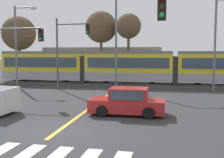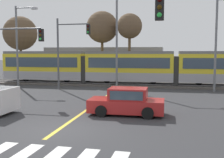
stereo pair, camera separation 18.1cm
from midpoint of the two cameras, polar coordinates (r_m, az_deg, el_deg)
The scene contains 18 objects.
ground_plane at distance 13.02m, azimuth -10.72°, elevation -10.29°, with size 200.00×200.00×0.00m, color #333335.
track_bed at distance 29.89m, azimuth 2.24°, elevation -1.09°, with size 120.00×4.00×0.18m, color #4C4742.
rail_near at distance 29.17m, azimuth 2.01°, elevation -0.98°, with size 120.00×0.08×0.10m, color #939399.
rail_far at distance 30.58m, azimuth 2.46°, elevation -0.68°, with size 120.00×0.08×0.10m, color #939399.
light_rail_tram at distance 29.61m, azimuth 3.81°, elevation 2.64°, with size 28.00×2.64×3.43m.
crosswalk_stripe_3 at distance 10.17m, azimuth -18.09°, elevation -15.01°, with size 0.56×2.80×0.01m, color silver.
lane_centre_line at distance 19.70m, azimuth -2.75°, elevation -4.79°, with size 0.20×17.06×0.01m, color gold.
sedan_crossing at distance 15.86m, azimuth 3.33°, elevation -4.76°, with size 4.21×1.94×1.52m.
traffic_light_near_right at distance 10.72m, azimuth 22.28°, elevation 7.70°, with size 3.75×0.38×6.08m.
traffic_light_mid_left at distance 22.40m, azimuth -19.78°, elevation 5.94°, with size 4.25×0.38×5.80m.
traffic_light_far_left at distance 26.74m, azimuth -8.74°, elevation 7.08°, with size 3.25×0.38×6.65m.
street_lamp_west at distance 29.90m, azimuth -18.21°, elevation 7.37°, with size 2.39×0.28×8.08m.
street_lamp_centre at distance 27.10m, azimuth 1.62°, elevation 9.38°, with size 2.41×0.28×9.47m.
street_lamp_east at distance 26.71m, azimuth 20.92°, elevation 7.63°, with size 1.92×0.28×8.28m.
bare_tree_far_west at distance 38.84m, azimuth -18.02°, elevation 8.79°, with size 4.39×4.39×8.14m.
bare_tree_west at distance 35.26m, azimuth -1.86°, elevation 10.44°, with size 3.90×3.90×8.54m.
bare_tree_east at distance 33.51m, azimuth 3.75°, elevation 10.55°, with size 2.95×2.95×8.04m.
building_backdrop_far at distance 41.68m, azimuth -1.25°, elevation 3.53°, with size 16.73×6.00×4.17m, color gray.
Camera 2 is at (4.89, -11.56, 3.52)m, focal length 45.00 mm.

